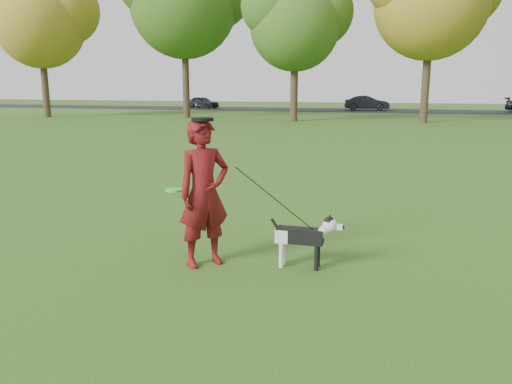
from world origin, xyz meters
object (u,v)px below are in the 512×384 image
(man, at_px, (204,193))
(dog, at_px, (306,235))
(car_mid, at_px, (367,103))
(car_left, at_px, (203,102))

(man, relative_size, dog, 2.01)
(car_mid, bearing_deg, dog, 178.28)
(man, bearing_deg, car_mid, 44.06)
(dog, xyz_separation_m, car_left, (-16.74, 40.29, 0.14))
(dog, distance_m, car_left, 43.63)
(car_left, relative_size, car_mid, 0.85)
(man, xyz_separation_m, dog, (1.30, 0.21, -0.52))
(car_left, bearing_deg, man, -143.00)
(car_left, height_order, car_mid, car_mid)
(car_mid, bearing_deg, man, 176.44)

